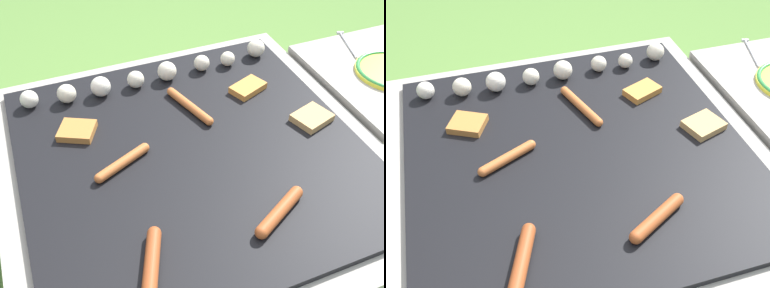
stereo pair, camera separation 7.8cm
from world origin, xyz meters
TOP-DOWN VIEW (x-y plane):
  - ground_plane at (0.00, 0.00)m, footprint 14.00×14.00m
  - grill at (0.00, 0.00)m, footprint 0.98×0.98m
  - side_ledge at (0.72, 0.10)m, footprint 0.43×0.50m
  - sausage_front_center at (-0.21, -0.30)m, footprint 0.10×0.19m
  - sausage_front_right at (0.06, 0.16)m, footprint 0.07×0.19m
  - sausage_back_right at (-0.18, 0.01)m, footprint 0.16×0.09m
  - sausage_front_left at (0.10, -0.27)m, footprint 0.16×0.10m
  - bread_slice_center at (0.35, -0.01)m, footprint 0.12×0.11m
  - bread_slice_left at (-0.26, 0.17)m, footprint 0.12×0.11m
  - bread_slice_right at (0.25, 0.18)m, footprint 0.12×0.10m
  - mushroom_row at (-0.01, 0.33)m, footprint 0.78×0.08m
  - fork_utensil at (0.70, 0.29)m, footprint 0.07×0.17m

SIDE VIEW (x-z plane):
  - ground_plane at x=0.00m, z-range 0.00..0.00m
  - grill at x=0.00m, z-range 0.00..0.39m
  - side_ledge at x=0.72m, z-range 0.00..0.39m
  - fork_utensil at x=0.70m, z-range 0.39..0.40m
  - bread_slice_left at x=-0.26m, z-range 0.39..0.41m
  - bread_slice_right at x=0.25m, z-range 0.39..0.41m
  - bread_slice_center at x=0.35m, z-range 0.39..0.41m
  - sausage_front_right at x=0.06m, z-range 0.39..0.41m
  - sausage_back_right at x=-0.18m, z-range 0.39..0.41m
  - sausage_front_left at x=0.10m, z-range 0.39..0.42m
  - sausage_front_center at x=-0.21m, z-range 0.39..0.42m
  - mushroom_row at x=-0.01m, z-range 0.39..0.44m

